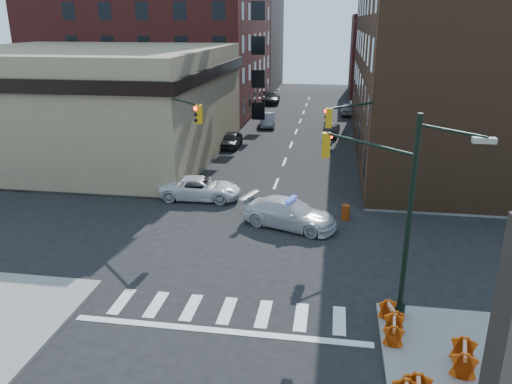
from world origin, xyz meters
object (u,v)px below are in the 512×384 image
(parked_car_wfar, at_px, (268,120))
(parked_car_enear, at_px, (332,130))
(pedestrian_b, at_px, (117,182))
(pickup, at_px, (201,188))
(barricade_se_a, at_px, (393,331))
(parked_car_wnear, at_px, (231,140))
(barrel_road, at_px, (346,212))
(police_car, at_px, (289,213))
(barrel_bank, at_px, (201,188))
(barricade_nw_a, at_px, (145,178))
(pedestrian_a, at_px, (156,170))

(parked_car_wfar, distance_m, parked_car_enear, 8.07)
(parked_car_wfar, height_order, pedestrian_b, pedestrian_b)
(pickup, height_order, barricade_se_a, pickup)
(parked_car_enear, bearing_deg, pedestrian_b, 60.60)
(parked_car_wnear, relative_size, barrel_road, 4.60)
(police_car, bearing_deg, barrel_bank, 73.65)
(police_car, xyz_separation_m, parked_car_wnear, (-7.04, 17.91, -0.10))
(parked_car_wnear, xyz_separation_m, parked_car_enear, (9.10, 6.19, -0.04))
(police_car, bearing_deg, barricade_nw_a, 80.91)
(pickup, bearing_deg, barrel_road, -105.15)
(pickup, relative_size, barricade_nw_a, 4.38)
(parked_car_wfar, relative_size, pedestrian_a, 2.52)
(police_car, xyz_separation_m, pickup, (-6.17, 3.78, -0.07))
(police_car, bearing_deg, parked_car_wfar, 28.95)
(barrel_road, bearing_deg, barricade_nw_a, 163.63)
(barricade_nw_a, bearing_deg, barricade_se_a, -46.99)
(police_car, distance_m, parked_car_enear, 24.18)
(pedestrian_a, distance_m, pedestrian_b, 3.25)
(parked_car_wfar, xyz_separation_m, barricade_nw_a, (-5.69, -22.32, -0.14))
(pickup, height_order, parked_car_wfar, parked_car_wfar)
(pickup, height_order, pedestrian_a, pedestrian_a)
(parked_car_wfar, xyz_separation_m, pedestrian_b, (-6.94, -24.32, 0.18))
(parked_car_wnear, xyz_separation_m, barrel_road, (10.25, -16.33, -0.25))
(pedestrian_a, relative_size, pedestrian_b, 1.15)
(police_car, height_order, barricade_nw_a, police_car)
(parked_car_enear, distance_m, pedestrian_b, 24.77)
(barricade_nw_a, bearing_deg, police_car, -28.89)
(parked_car_enear, bearing_deg, barrel_road, 97.94)
(barricade_se_a, bearing_deg, parked_car_enear, 10.82)
(pedestrian_a, distance_m, barricade_se_a, 22.41)
(parked_car_wfar, xyz_separation_m, barrel_bank, (-1.35, -23.51, -0.21))
(parked_car_enear, height_order, barrel_road, parked_car_enear)
(barrel_bank, bearing_deg, parked_car_wfar, 86.72)
(parked_car_wnear, distance_m, parked_car_enear, 11.01)
(pickup, xyz_separation_m, pedestrian_b, (-5.77, -0.12, 0.20))
(parked_car_wnear, height_order, pedestrian_b, pedestrian_b)
(barrel_bank, bearing_deg, pedestrian_b, -171.74)
(parked_car_enear, bearing_deg, parked_car_wfar, -23.77)
(pedestrian_b, bearing_deg, parked_car_wnear, 73.22)
(parked_car_wfar, bearing_deg, barricade_nw_a, -111.12)
(pedestrian_a, distance_m, barrel_road, 14.22)
(parked_car_enear, xyz_separation_m, barrel_road, (1.14, -22.52, -0.21))
(pedestrian_a, xyz_separation_m, barricade_se_a, (14.92, -16.72, -0.48))
(parked_car_wnear, xyz_separation_m, barrel_bank, (0.69, -13.43, -0.17))
(parked_car_wfar, distance_m, barrel_road, 27.65)
(barricade_se_a, bearing_deg, police_car, 31.04)
(parked_car_enear, height_order, barrel_bank, parked_car_enear)
(pedestrian_a, bearing_deg, barrel_bank, -16.54)
(pedestrian_a, height_order, barricade_se_a, pedestrian_a)
(barricade_se_a, bearing_deg, pickup, 44.09)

